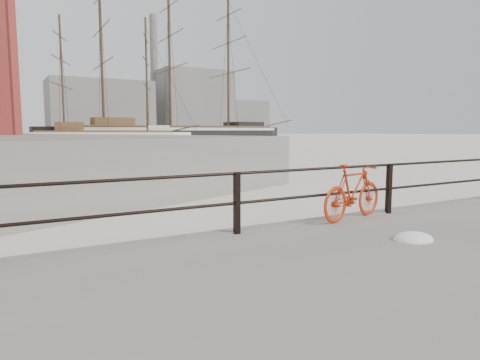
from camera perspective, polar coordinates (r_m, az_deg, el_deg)
name	(u,v)px	position (r m, az deg, el deg)	size (l,w,h in m)	color
bicycle	(353,192)	(8.23, 14.83, -1.53)	(1.74, 0.26, 1.05)	#B62B0C
barque_black	(171,140)	(92.64, -9.18, 5.30)	(60.64, 19.84, 34.27)	black
schooner_mid	(107,142)	(79.49, -17.29, 4.88)	(31.49, 13.32, 22.42)	silver
industrial_west	(100,109)	(149.33, -18.14, 8.99)	(32.00, 18.00, 18.00)	gray
industrial_mid	(192,104)	(164.87, -6.36, 10.06)	(26.00, 20.00, 24.00)	gray
industrial_east	(239,118)	(179.37, -0.15, 8.22)	(20.00, 16.00, 14.00)	gray
smokestack	(154,76)	(165.80, -11.35, 13.43)	(2.80, 2.80, 44.00)	gray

